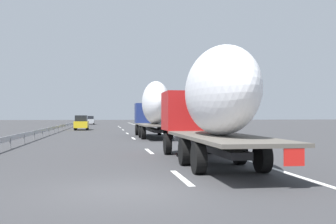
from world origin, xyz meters
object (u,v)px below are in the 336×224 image
at_px(car_yellow_coupe, 81,123).
at_px(car_silver_hatch, 90,120).
at_px(truck_lead, 154,107).
at_px(road_sign, 155,115).
at_px(truck_trailing, 212,101).

xyz_separation_m(car_yellow_coupe, car_silver_hatch, (32.83, 0.09, -0.05)).
relative_size(truck_lead, road_sign, 4.20).
height_order(car_yellow_coupe, car_silver_hatch, car_yellow_coupe).
distance_m(truck_lead, car_yellow_coupe, 21.63).
height_order(truck_lead, road_sign, truck_lead).
relative_size(truck_lead, truck_trailing, 1.00).
bearing_deg(road_sign, truck_lead, 172.90).
xyz_separation_m(car_yellow_coupe, road_sign, (4.59, -10.36, 1.08)).
bearing_deg(truck_trailing, car_yellow_coupe, 10.35).
bearing_deg(truck_lead, car_silver_hatch, 7.87).
bearing_deg(truck_lead, truck_trailing, -180.00).
xyz_separation_m(truck_trailing, road_sign, (44.32, -3.10, -0.46)).
distance_m(truck_lead, car_silver_hatch, 53.67).
bearing_deg(truck_lead, road_sign, -7.10).
bearing_deg(car_yellow_coupe, truck_trailing, -169.65).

